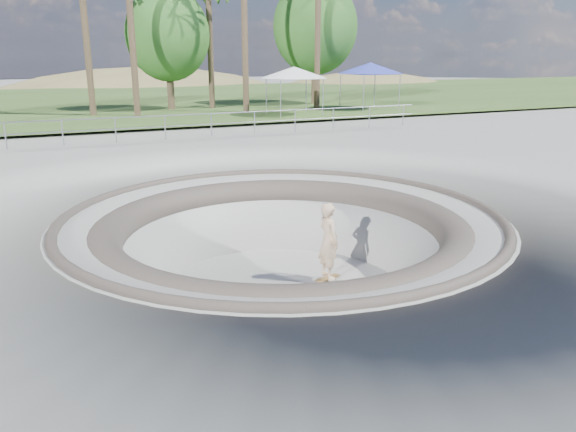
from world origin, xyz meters
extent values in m
plane|color=gray|center=(0.00, 0.00, 0.00)|extent=(180.00, 180.00, 0.00)
torus|color=gray|center=(0.00, 0.00, -2.00)|extent=(14.00, 14.00, 4.00)
cylinder|color=gray|center=(0.00, 0.00, -1.95)|extent=(6.60, 6.60, 0.10)
torus|color=#4F473F|center=(0.00, 0.00, -0.02)|extent=(10.24, 10.24, 0.24)
torus|color=#4F473F|center=(0.00, 0.00, -0.45)|extent=(8.91, 8.91, 0.81)
cube|color=#365321|center=(0.00, 34.00, 0.22)|extent=(180.00, 36.00, 0.12)
ellipsoid|color=brown|center=(8.00, 60.00, -7.87)|extent=(61.60, 44.00, 28.60)
ellipsoid|color=brown|center=(35.00, 52.00, -5.36)|extent=(42.00, 30.00, 19.50)
cylinder|color=gray|center=(0.00, 12.00, 1.17)|extent=(25.00, 0.05, 0.05)
cylinder|color=gray|center=(0.00, 12.00, 0.72)|extent=(25.00, 0.05, 0.05)
cube|color=olive|center=(1.32, 0.11, -1.83)|extent=(0.75, 0.39, 0.02)
cylinder|color=#A3A3A7|center=(1.32, 0.11, -1.86)|extent=(0.07, 0.15, 0.03)
cylinder|color=#A3A3A7|center=(1.32, 0.11, -1.86)|extent=(0.07, 0.15, 0.03)
cylinder|color=beige|center=(1.32, 0.11, -1.87)|extent=(0.06, 0.04, 0.06)
cylinder|color=beige|center=(1.32, 0.11, -1.87)|extent=(0.06, 0.04, 0.06)
cylinder|color=beige|center=(1.32, 0.11, -1.87)|extent=(0.06, 0.04, 0.06)
cylinder|color=beige|center=(1.32, 0.11, -1.87)|extent=(0.06, 0.04, 0.06)
imported|color=tan|center=(1.32, 0.11, -0.85)|extent=(0.48, 0.72, 1.94)
cylinder|color=gray|center=(7.50, 16.75, 1.26)|extent=(0.06, 0.06, 1.96)
cylinder|color=gray|center=(10.00, 16.75, 1.26)|extent=(0.06, 0.06, 1.96)
cylinder|color=gray|center=(7.50, 19.25, 1.26)|extent=(0.06, 0.06, 1.96)
cylinder|color=gray|center=(10.00, 19.25, 1.26)|extent=(0.06, 0.06, 1.96)
cube|color=white|center=(8.75, 18.00, 2.33)|extent=(2.87, 2.87, 0.08)
cone|color=white|center=(8.75, 18.00, 2.65)|extent=(5.29, 5.29, 0.63)
cylinder|color=gray|center=(13.28, 17.97, 1.33)|extent=(0.06, 0.06, 2.09)
cylinder|color=gray|center=(15.95, 17.97, 1.33)|extent=(0.06, 0.06, 2.09)
cylinder|color=gray|center=(13.28, 20.63, 1.33)|extent=(0.06, 0.06, 2.09)
cylinder|color=gray|center=(15.95, 20.63, 1.33)|extent=(0.06, 0.06, 2.09)
cube|color=#313BB3|center=(14.62, 19.30, 2.47)|extent=(2.95, 2.95, 0.08)
cone|color=#313BB3|center=(14.62, 19.30, 2.80)|extent=(5.65, 5.65, 0.67)
cylinder|color=brown|center=(-1.77, 22.44, 4.55)|extent=(0.36, 0.36, 8.77)
cylinder|color=brown|center=(0.49, 21.27, 6.34)|extent=(0.36, 0.36, 12.35)
cylinder|color=brown|center=(5.77, 24.13, 4.01)|extent=(0.36, 0.36, 7.68)
cylinder|color=brown|center=(6.85, 20.73, 5.32)|extent=(0.36, 0.36, 10.31)
cylinder|color=brown|center=(11.78, 21.03, 4.62)|extent=(0.36, 0.36, 8.91)
cylinder|color=brown|center=(3.15, 24.29, 2.32)|extent=(0.44, 0.44, 4.30)
ellipsoid|color=#2E6021|center=(3.15, 24.29, 4.78)|extent=(5.14, 4.67, 5.60)
cylinder|color=brown|center=(13.29, 24.32, 2.62)|extent=(0.44, 0.44, 4.90)
ellipsoid|color=#2E6021|center=(13.29, 24.32, 5.42)|extent=(5.85, 5.32, 6.38)
camera|label=1|loc=(-5.08, -11.48, 3.61)|focal=35.00mm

